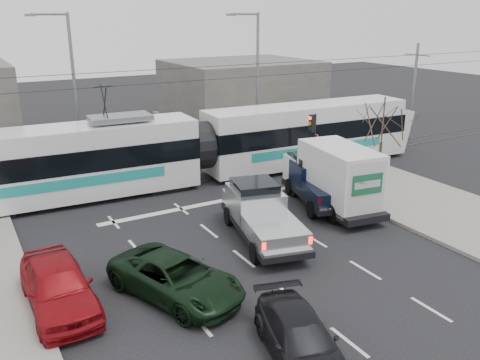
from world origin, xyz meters
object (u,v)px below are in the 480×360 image
street_lamp_far (71,82)px  green_car (176,278)px  bare_tree (383,124)px  traffic_signal (313,132)px  silver_pickup (260,212)px  box_truck (333,177)px  navy_pickup (316,181)px  red_car (58,286)px  dark_car (301,340)px  street_lamp_near (255,74)px  tram (199,147)px

street_lamp_far → green_car: (-0.82, -17.22, -4.42)m
bare_tree → traffic_signal: (-1.13, 4.00, -1.05)m
street_lamp_far → silver_pickup: (4.14, -14.51, -4.03)m
box_truck → silver_pickup: bearing=-159.4°
street_lamp_far → box_truck: street_lamp_far is taller
navy_pickup → red_car: size_ratio=1.16×
green_car → navy_pickup: bearing=6.5°
traffic_signal → silver_pickup: 8.39m
traffic_signal → green_car: (-11.48, -7.72, -2.05)m
box_truck → bare_tree: bearing=7.2°
bare_tree → traffic_signal: 4.28m
traffic_signal → navy_pickup: (-1.97, -2.91, -1.65)m
silver_pickup → green_car: size_ratio=1.26×
bare_tree → dark_car: size_ratio=1.16×
silver_pickup → box_truck: bearing=26.1°
street_lamp_near → silver_pickup: (-7.36, -12.51, -4.03)m
street_lamp_far → red_car: (-4.31, -16.06, -4.30)m
traffic_signal → box_truck: (-1.79, -3.96, -1.18)m
navy_pickup → box_truck: bearing=-62.8°
bare_tree → tram: size_ratio=0.18×
bare_tree → street_lamp_far: street_lamp_far is taller
tram → red_car: bearing=-131.9°
traffic_signal → street_lamp_far: size_ratio=0.40×
tram → red_car: size_ratio=5.74×
traffic_signal → green_car: traffic_signal is taller
tram → bare_tree: bearing=-43.1°
street_lamp_far → navy_pickup: street_lamp_far is taller
box_truck → street_lamp_near: bearing=85.1°
box_truck → green_car: 10.43m
tram → red_car: 13.41m
box_truck → navy_pickup: size_ratio=1.18×
street_lamp_far → silver_pickup: size_ratio=1.43×
box_truck → dark_car: box_truck is taller
street_lamp_far → box_truck: 16.51m
bare_tree → box_truck: (-2.92, 0.04, -2.23)m
box_truck → tram: bearing=126.7°
tram → silver_pickup: size_ratio=4.36×
bare_tree → red_car: 16.57m
bare_tree → navy_pickup: 4.26m
street_lamp_far → dark_car: size_ratio=2.09×
tram → silver_pickup: 8.04m
bare_tree → navy_pickup: bare_tree is taller
box_truck → dark_car: 11.70m
bare_tree → red_car: bare_tree is taller
silver_pickup → dark_car: (-3.31, -7.39, -0.45)m
street_lamp_near → box_truck: (-2.63, -11.46, -3.55)m
tram → dark_car: 15.97m
tram → dark_car: size_ratio=6.37×
red_car → tram: bearing=44.9°
tram → box_truck: 7.85m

